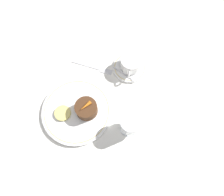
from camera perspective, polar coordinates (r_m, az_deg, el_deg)
name	(u,v)px	position (r m, az deg, el deg)	size (l,w,h in m)	color
ground_plane	(90,112)	(0.84, -5.75, -3.72)	(3.00, 3.00, 0.00)	white
dinner_plate	(77,111)	(0.84, -9.20, -3.42)	(0.26, 0.26, 0.01)	white
saucer	(130,67)	(0.90, 4.60, 7.96)	(0.14, 0.14, 0.01)	white
coffee_cup	(131,63)	(0.88, 5.00, 9.12)	(0.11, 0.09, 0.06)	white
spoon	(127,76)	(0.88, 3.97, 5.78)	(0.06, 0.10, 0.00)	silver
wine_glass	(130,124)	(0.76, 4.71, -6.79)	(0.07, 0.07, 0.10)	silver
fork	(96,68)	(0.91, -4.11, 7.76)	(0.04, 0.18, 0.01)	silver
dessert_cake	(86,110)	(0.80, -6.78, -3.03)	(0.08, 0.08, 0.05)	#4C2D19
carrot_garnish	(85,107)	(0.77, -7.03, -2.35)	(0.05, 0.04, 0.01)	orange
pineapple_slice	(63,113)	(0.83, -12.76, -3.87)	(0.06, 0.06, 0.01)	#EFE075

